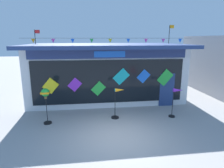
# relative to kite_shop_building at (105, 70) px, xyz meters

# --- Properties ---
(ground_plane) EXTENTS (80.00, 80.00, 0.00)m
(ground_plane) POSITION_rel_kite_shop_building_xyz_m (-0.11, -6.12, -1.85)
(ground_plane) COLOR #9E9B99
(kite_shop_building) EXTENTS (10.03, 6.30, 4.95)m
(kite_shop_building) POSITION_rel_kite_shop_building_xyz_m (0.00, 0.00, 0.00)
(kite_shop_building) COLOR silver
(kite_shop_building) RESTS_ON ground_plane
(wind_spinner_far_left) EXTENTS (0.39, 0.39, 1.75)m
(wind_spinner_far_left) POSITION_rel_kite_shop_building_xyz_m (-3.24, -4.37, -0.48)
(wind_spinner_far_left) COLOR black
(wind_spinner_far_left) RESTS_ON ground_plane
(wind_spinner_left) EXTENTS (0.67, 0.40, 1.59)m
(wind_spinner_left) POSITION_rel_kite_shop_building_xyz_m (0.23, -4.14, -0.89)
(wind_spinner_left) COLOR black
(wind_spinner_left) RESTS_ON ground_plane
(wind_spinner_center_left) EXTENTS (0.67, 0.33, 1.54)m
(wind_spinner_center_left) POSITION_rel_kite_shop_building_xyz_m (3.25, -4.36, -0.78)
(wind_spinner_center_left) COLOR black
(wind_spinner_center_left) RESTS_ON ground_plane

